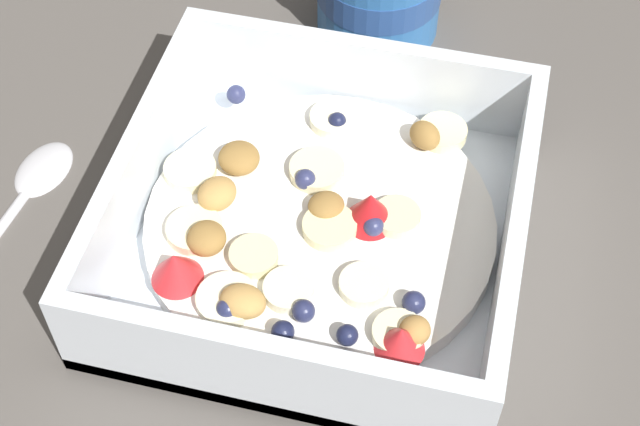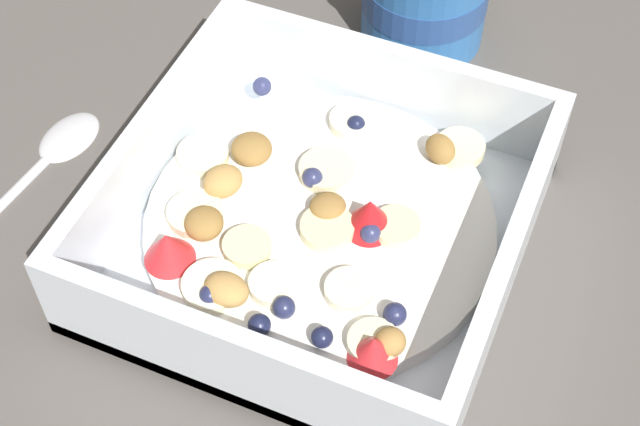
# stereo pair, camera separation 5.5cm
# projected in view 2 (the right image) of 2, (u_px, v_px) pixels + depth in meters

# --- Properties ---
(ground_plane) EXTENTS (2.40, 2.40, 0.00)m
(ground_plane) POSITION_uv_depth(u_px,v_px,m) (341.00, 229.00, 0.58)
(ground_plane) COLOR #56514C
(fruit_bowl) EXTENTS (0.23, 0.23, 0.07)m
(fruit_bowl) POSITION_uv_depth(u_px,v_px,m) (318.00, 226.00, 0.56)
(fruit_bowl) COLOR white
(fruit_bowl) RESTS_ON ground
(spoon) EXTENTS (0.04, 0.17, 0.01)m
(spoon) POSITION_uv_depth(u_px,v_px,m) (42.00, 159.00, 0.61)
(spoon) COLOR silver
(spoon) RESTS_ON ground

